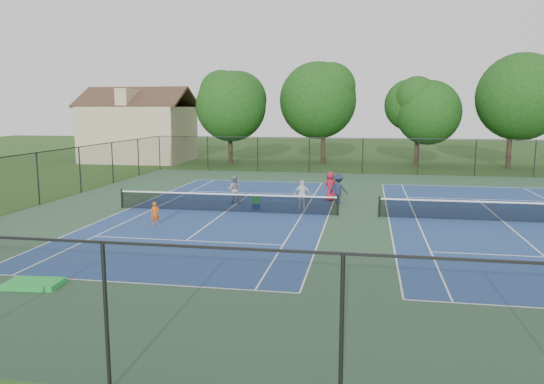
% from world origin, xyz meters
% --- Properties ---
extents(ground, '(140.00, 140.00, 0.00)m').
position_xyz_m(ground, '(0.00, 0.00, 0.00)').
color(ground, '#234716').
rests_on(ground, ground).
extents(court_pad, '(36.00, 36.00, 0.01)m').
position_xyz_m(court_pad, '(0.00, 0.00, 0.00)').
color(court_pad, '#2E523A').
rests_on(court_pad, ground).
extents(tennis_court_left, '(12.00, 23.83, 1.07)m').
position_xyz_m(tennis_court_left, '(-7.00, 0.00, 0.10)').
color(tennis_court_left, navy).
rests_on(tennis_court_left, ground).
extents(tennis_court_right, '(12.00, 23.83, 1.07)m').
position_xyz_m(tennis_court_right, '(7.00, 0.00, 0.10)').
color(tennis_court_right, navy).
rests_on(tennis_court_right, ground).
extents(perimeter_fence, '(36.08, 36.08, 3.02)m').
position_xyz_m(perimeter_fence, '(0.00, 0.00, 1.60)').
color(perimeter_fence, black).
rests_on(perimeter_fence, ground).
extents(tree_back_a, '(6.80, 6.80, 9.15)m').
position_xyz_m(tree_back_a, '(-13.00, 24.00, 6.04)').
color(tree_back_a, '#2D2116').
rests_on(tree_back_a, ground).
extents(tree_back_b, '(7.60, 7.60, 10.03)m').
position_xyz_m(tree_back_b, '(-4.00, 26.00, 6.60)').
color(tree_back_b, '#2D2116').
rests_on(tree_back_b, ground).
extents(tree_back_c, '(6.00, 6.00, 8.40)m').
position_xyz_m(tree_back_c, '(5.00, 25.00, 5.48)').
color(tree_back_c, '#2D2116').
rests_on(tree_back_c, ground).
extents(tree_back_d, '(7.80, 7.80, 10.37)m').
position_xyz_m(tree_back_d, '(13.00, 24.00, 6.82)').
color(tree_back_d, '#2D2116').
rests_on(tree_back_d, ground).
extents(clapboard_house, '(10.80, 8.10, 7.65)m').
position_xyz_m(clapboard_house, '(-23.00, 25.00, 3.09)').
color(clapboard_house, tan).
rests_on(clapboard_house, ground).
extents(child_player, '(0.48, 0.41, 1.12)m').
position_xyz_m(child_player, '(-9.42, -3.80, 0.56)').
color(child_player, '#D7530E').
rests_on(child_player, ground).
extents(instructor, '(0.87, 0.72, 1.62)m').
position_xyz_m(instructor, '(-7.21, 2.61, 0.81)').
color(instructor, gray).
rests_on(instructor, ground).
extents(bystander_a, '(0.99, 0.56, 1.59)m').
position_xyz_m(bystander_a, '(-3.10, 1.63, 0.79)').
color(bystander_a, white).
rests_on(bystander_a, ground).
extents(bystander_b, '(1.24, 0.94, 1.70)m').
position_xyz_m(bystander_b, '(-1.22, 3.58, 0.85)').
color(bystander_b, '#1B233D').
rests_on(bystander_b, ground).
extents(bystander_c, '(1.03, 0.93, 1.77)m').
position_xyz_m(bystander_c, '(-1.74, 4.35, 0.88)').
color(bystander_c, maroon).
rests_on(bystander_c, ground).
extents(ball_crate, '(0.49, 0.42, 0.32)m').
position_xyz_m(ball_crate, '(-5.54, 0.93, 0.16)').
color(ball_crate, navy).
rests_on(ball_crate, ground).
extents(ball_hopper, '(0.43, 0.40, 0.40)m').
position_xyz_m(ball_hopper, '(-5.54, 0.93, 0.52)').
color(ball_hopper, green).
rests_on(ball_hopper, ball_crate).
extents(green_tarp, '(1.73, 1.12, 0.18)m').
position_xyz_m(green_tarp, '(-9.73, -12.74, 0.10)').
color(green_tarp, green).
rests_on(green_tarp, ground).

